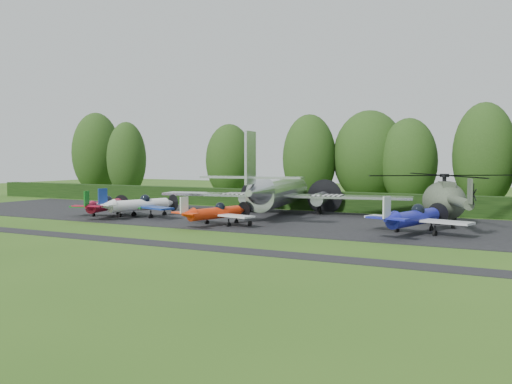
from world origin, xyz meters
The scene contains 17 objects.
ground centered at (0.00, 0.00, 0.00)m, with size 160.00×160.00×0.00m, color #2E5518.
apron centered at (0.00, 10.00, 0.00)m, with size 70.00×18.00×0.01m, color black.
taxiway_verge centered at (0.00, -6.00, 0.00)m, with size 70.00×2.00×0.00m, color black.
hedgerow centered at (0.00, 21.00, 0.00)m, with size 90.00×1.60×2.00m, color black.
transport_plane centered at (1.46, 13.95, 2.24)m, with size 25.06×19.22×8.03m.
light_plane_red centered at (-11.84, 4.49, 1.15)m, with size 7.17×7.53×2.75m.
light_plane_white centered at (-8.92, 5.85, 1.22)m, with size 7.64×8.03×2.94m.
light_plane_orange centered at (0.67, 3.75, 1.09)m, with size 6.84×7.19×2.63m.
light_plane_blue centered at (16.21, 5.87, 1.28)m, with size 8.00×8.42×3.08m.
helicopter centered at (16.94, 13.90, 2.28)m, with size 13.15×15.40×4.24m.
tree_1 centered at (-15.31, 33.14, 5.11)m, with size 6.60×6.60×10.25m.
tree_2 centered at (4.91, 32.57, 5.67)m, with size 8.81×8.81×11.35m.
tree_3 centered at (-1.94, 30.01, 5.45)m, with size 6.63×6.63×10.93m.
tree_4 centered at (-29.69, 28.35, 5.33)m, with size 5.64×5.64×10.70m.
tree_6 centered at (18.22, 30.87, 5.79)m, with size 6.69×6.69×11.62m.
tree_8 centered at (-38.48, 31.53, 6.26)m, with size 7.46×7.46×12.53m.
tree_9 centered at (9.97, 31.35, 5.08)m, with size 6.61×6.61×10.18m.
Camera 1 is at (25.27, -35.65, 5.68)m, focal length 40.00 mm.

